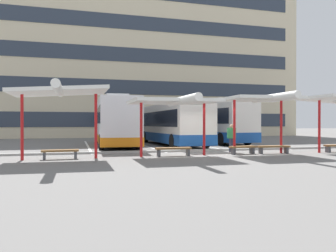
{
  "coord_description": "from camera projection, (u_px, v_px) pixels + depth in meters",
  "views": [
    {
      "loc": [
        -7.18,
        -17.64,
        1.7
      ],
      "look_at": [
        -1.34,
        3.42,
        1.52
      ],
      "focal_mm": 35.83,
      "sensor_mm": 36.0,
      "label": 1
    }
  ],
  "objects": [
    {
      "name": "terminal_building",
      "position": [
        127.0,
        67.0,
        47.85
      ],
      "size": [
        44.81,
        15.46,
        22.3
      ],
      "color": "beige",
      "rests_on": "ground"
    },
    {
      "name": "waiting_shelter_2",
      "position": [
        261.0,
        100.0,
        18.34
      ],
      "size": [
        3.92,
        5.09,
        3.21
      ],
      "color": "red",
      "rests_on": "ground"
    },
    {
      "name": "lane_stripe_1",
      "position": [
        143.0,
        145.0,
        26.11
      ],
      "size": [
        0.16,
        14.0,
        0.01
      ],
      "primitive_type": "cube",
      "color": "white",
      "rests_on": "ground"
    },
    {
      "name": "coach_bus_2",
      "position": [
        212.0,
        123.0,
        29.18
      ],
      "size": [
        3.57,
        10.73,
        3.76
      ],
      "color": "silver",
      "rests_on": "ground"
    },
    {
      "name": "ground_plane",
      "position": [
        207.0,
        153.0,
        18.93
      ],
      "size": [
        160.0,
        160.0,
        0.0
      ],
      "primitive_type": "plane",
      "color": "slate"
    },
    {
      "name": "coach_bus_0",
      "position": [
        115.0,
        122.0,
        25.53
      ],
      "size": [
        3.05,
        11.5,
        3.76
      ],
      "color": "silver",
      "rests_on": "ground"
    },
    {
      "name": "waiting_shelter_0",
      "position": [
        60.0,
        92.0,
        15.5
      ],
      "size": [
        4.32,
        5.38,
        3.41
      ],
      "color": "red",
      "rests_on": "ground"
    },
    {
      "name": "platform_kerb",
      "position": [
        198.0,
        150.0,
        20.29
      ],
      "size": [
        44.0,
        0.24,
        0.12
      ],
      "primitive_type": "cube",
      "color": "#ADADA8",
      "rests_on": "ground"
    },
    {
      "name": "waiting_shelter_1",
      "position": [
        175.0,
        102.0,
        17.06
      ],
      "size": [
        4.4,
        5.34,
        2.98
      ],
      "color": "red",
      "rests_on": "ground"
    },
    {
      "name": "lane_stripe_2",
      "position": [
        193.0,
        144.0,
        27.23
      ],
      "size": [
        0.16,
        14.0,
        0.01
      ],
      "primitive_type": "cube",
      "color": "white",
      "rests_on": "ground"
    },
    {
      "name": "coach_bus_1",
      "position": [
        172.0,
        124.0,
        26.24
      ],
      "size": [
        2.9,
        11.18,
        3.52
      ],
      "color": "silver",
      "rests_on": "ground"
    },
    {
      "name": "bench_1",
      "position": [
        173.0,
        150.0,
        17.35
      ],
      "size": [
        1.88,
        0.42,
        0.45
      ],
      "color": "brown",
      "rests_on": "ground"
    },
    {
      "name": "lane_stripe_3",
      "position": [
        240.0,
        143.0,
        28.35
      ],
      "size": [
        0.16,
        14.0,
        0.01
      ],
      "primitive_type": "cube",
      "color": "white",
      "rests_on": "ground"
    },
    {
      "name": "bench_2",
      "position": [
        243.0,
        148.0,
        18.49
      ],
      "size": [
        1.59,
        0.63,
        0.45
      ],
      "color": "brown",
      "rests_on": "ground"
    },
    {
      "name": "bench_0",
      "position": [
        60.0,
        152.0,
        15.85
      ],
      "size": [
        1.72,
        0.51,
        0.45
      ],
      "color": "brown",
      "rests_on": "ground"
    },
    {
      "name": "waiting_passenger_0",
      "position": [
        232.0,
        136.0,
        19.7
      ],
      "size": [
        0.48,
        0.23,
        1.65
      ],
      "color": "#33384C",
      "rests_on": "ground"
    },
    {
      "name": "bench_3",
      "position": [
        274.0,
        148.0,
        18.77
      ],
      "size": [
        1.86,
        0.63,
        0.45
      ],
      "color": "brown",
      "rests_on": "ground"
    },
    {
      "name": "lane_stripe_0",
      "position": [
        88.0,
        146.0,
        24.99
      ],
      "size": [
        0.16,
        14.0,
        0.01
      ],
      "primitive_type": "cube",
      "color": "white",
      "rests_on": "ground"
    }
  ]
}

